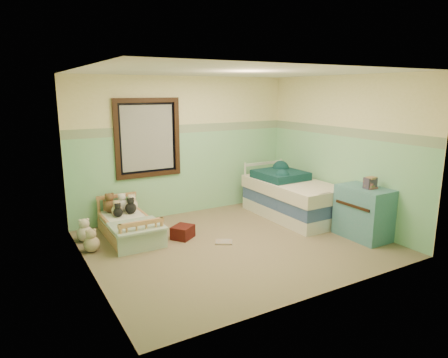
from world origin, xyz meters
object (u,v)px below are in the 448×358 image
plush_floor_tan (92,244)px  twin_bed_frame (292,211)px  toddler_bed_frame (129,232)px  dresser (364,213)px  red_pillow (183,232)px  plush_floor_cream (85,234)px  floor_book (224,242)px

plush_floor_tan → twin_bed_frame: bearing=-2.7°
toddler_bed_frame → dresser: size_ratio=1.66×
toddler_bed_frame → red_pillow: red_pillow is taller
plush_floor_tan → twin_bed_frame: plush_floor_tan is taller
plush_floor_cream → plush_floor_tan: (0.00, -0.47, -0.01)m
plush_floor_cream → dresser: size_ratio=0.30×
toddler_bed_frame → floor_book: bearing=-39.1°
plush_floor_tan → dresser: (3.79, -1.53, 0.29)m
twin_bed_frame → red_pillow: twin_bed_frame is taller
twin_bed_frame → floor_book: (-1.70, -0.48, -0.10)m
plush_floor_cream → red_pillow: plush_floor_cream is taller
toddler_bed_frame → red_pillow: (0.71, -0.46, 0.01)m
plush_floor_cream → plush_floor_tan: 0.47m
toddler_bed_frame → plush_floor_tan: size_ratio=5.84×
twin_bed_frame → floor_book: size_ratio=7.26×
twin_bed_frame → dresser: dresser is taller
plush_floor_tan → dresser: size_ratio=0.28×
twin_bed_frame → floor_book: 1.77m
twin_bed_frame → plush_floor_cream: bearing=169.6°
twin_bed_frame → red_pillow: 2.16m
dresser → plush_floor_cream: bearing=152.2°
twin_bed_frame → dresser: (0.29, -1.36, 0.29)m
twin_bed_frame → plush_floor_tan: bearing=177.3°
plush_floor_tan → floor_book: size_ratio=0.90×
toddler_bed_frame → red_pillow: bearing=-33.0°
toddler_bed_frame → dresser: (3.15, -1.83, 0.32)m
red_pillow → dresser: bearing=-29.3°
red_pillow → floor_book: size_ratio=1.24×
dresser → floor_book: bearing=156.0°
toddler_bed_frame → plush_floor_cream: 0.66m
twin_bed_frame → red_pillow: size_ratio=5.86×
plush_floor_cream → twin_bed_frame: plush_floor_cream is taller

